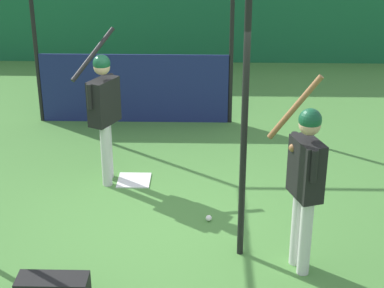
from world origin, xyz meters
The scene contains 7 objects.
ground_plane centered at (0.00, 0.00, 0.00)m, with size 60.00×60.00×0.00m, color #477F38.
outfield_wall centered at (0.00, 6.88, 0.70)m, with size 24.00×0.12×1.39m.
batting_cage centered at (-0.71, 2.48, 1.40)m, with size 3.21×3.99×3.18m.
home_plate centered at (-0.51, 1.16, 0.01)m, with size 0.44×0.44×0.02m.
player_batter centered at (-0.86, 1.17, 1.07)m, with size 0.64×0.98×1.96m.
player_waiting centered at (1.47, -0.83, 1.10)m, with size 0.55×0.65×2.06m.
baseball centered at (0.51, 0.12, 0.04)m, with size 0.07×0.07×0.07m.
Camera 1 is at (0.47, -6.60, 3.97)m, focal length 60.00 mm.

